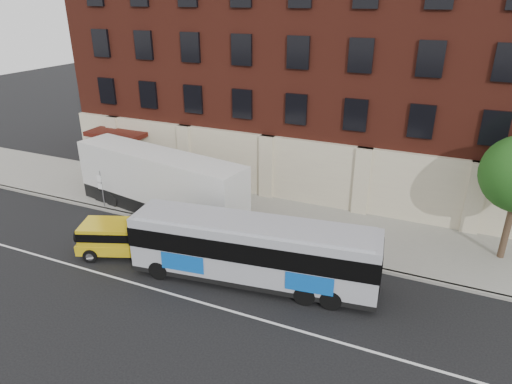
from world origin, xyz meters
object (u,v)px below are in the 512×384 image
at_px(sign_pole, 101,187).
at_px(yellow_suv, 118,237).
at_px(shipping_container, 160,184).
at_px(city_bus, 253,249).

bearing_deg(sign_pole, yellow_suv, -41.59).
bearing_deg(shipping_container, city_bus, -28.22).
height_order(city_bus, yellow_suv, city_bus).
relative_size(sign_pole, yellow_suv, 0.55).
xyz_separation_m(yellow_suv, shipping_container, (-0.72, 4.80, 0.90)).
distance_m(sign_pole, shipping_container, 3.74).
height_order(yellow_suv, shipping_container, shipping_container).
bearing_deg(city_bus, shipping_container, 151.78).
bearing_deg(city_bus, sign_pole, 164.12).
height_order(sign_pole, city_bus, city_bus).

